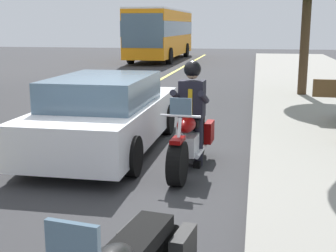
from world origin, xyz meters
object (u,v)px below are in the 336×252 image
Objects in this scene: rider_main at (192,104)px; bus_near at (162,32)px; car_dark at (106,114)px; motorcycle_main at (189,142)px.

rider_main is 24.33m from bus_near.
rider_main is at bearing 12.67° from bus_near.
rider_main reaches higher than car_dark.
rider_main reaches higher than motorcycle_main.
rider_main is 0.38× the size of car_dark.
bus_near is 23.38m from car_dark.
motorcycle_main is at bearing 12.56° from bus_near.
car_dark is at bearing -116.92° from motorcycle_main.
motorcycle_main is 0.20× the size of bus_near.
rider_main is 1.83m from car_dark.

